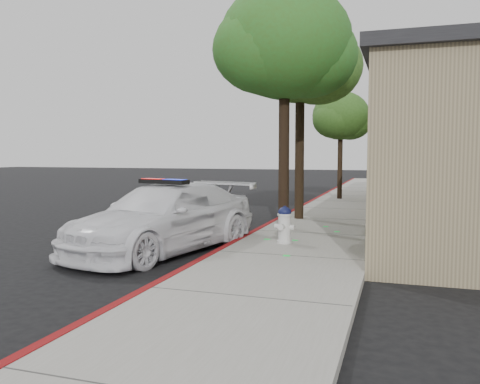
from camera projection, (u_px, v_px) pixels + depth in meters
The scene contains 8 objects.
ground at pixel (214, 257), 10.47m from camera, with size 120.00×120.00×0.00m, color black.
sidewalk at pixel (312, 236), 12.81m from camera, with size 3.20×60.00×0.15m, color gray.
red_curb at pixel (256, 233), 13.29m from camera, with size 0.14×60.00×0.16m, color maroon.
police_car at pixel (164, 218), 11.10m from camera, with size 3.37×5.64×1.65m.
fire_hydrant at pixel (285, 224), 11.31m from camera, with size 0.50×0.43×0.86m.
street_tree_near at pixel (285, 47), 13.22m from camera, with size 3.82×3.62×6.62m.
street_tree_mid at pixel (301, 61), 15.35m from camera, with size 3.75×3.46×6.60m.
street_tree_far at pixel (341, 118), 22.38m from camera, with size 2.70×2.65×4.93m.
Camera 1 is at (3.72, -9.65, 2.21)m, focal length 36.63 mm.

